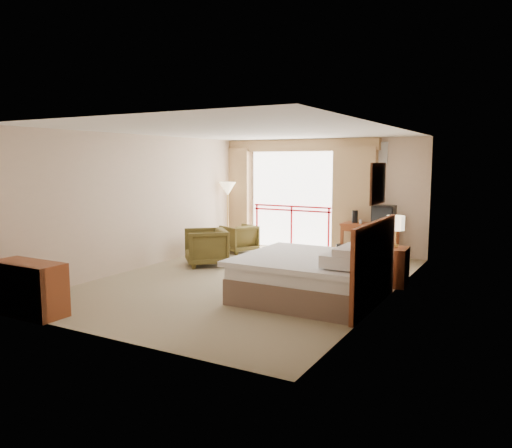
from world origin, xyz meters
The scene contains 29 objects.
floor centered at (0.00, 0.00, 0.00)m, with size 7.00×7.00×0.00m, color #8A7C5C.
ceiling centered at (0.00, 0.00, 2.70)m, with size 7.00×7.00×0.00m, color white.
wall_back centered at (0.00, 3.50, 1.35)m, with size 5.00×5.00×0.00m, color beige.
wall_front centered at (0.00, -3.50, 1.35)m, with size 5.00×5.00×0.00m, color beige.
wall_left centered at (-2.50, 0.00, 1.35)m, with size 7.00×7.00×0.00m, color beige.
wall_right centered at (2.50, 0.00, 1.35)m, with size 7.00×7.00×0.00m, color beige.
balcony_door centered at (-0.80, 3.48, 1.20)m, with size 2.40×2.40×0.00m, color white.
balcony_railing centered at (-0.80, 3.46, 0.81)m, with size 2.09×0.03×1.02m.
curtain_left centered at (-2.45, 3.35, 1.25)m, with size 1.00×0.26×2.50m, color #98744E.
curtain_right centered at (0.85, 3.35, 1.25)m, with size 1.00×0.26×2.50m, color #98744E.
valance centered at (-0.80, 3.38, 2.55)m, with size 4.40×0.22×0.28m, color #98744E.
hvac_vent centered at (1.30, 3.47, 2.35)m, with size 0.50×0.04×0.50m, color silver.
bed centered at (1.50, -0.60, 0.38)m, with size 2.13×2.06×0.97m.
headboard centered at (2.46, -0.60, 0.65)m, with size 0.06×2.10×1.30m, color maroon.
framed_art centered at (2.47, -0.60, 1.85)m, with size 0.04×0.72×0.60m.
nightstand centered at (2.39, 0.88, 0.33)m, with size 0.47×0.56×0.67m, color maroon.
table_lamp centered at (2.39, 0.93, 1.09)m, with size 0.31×0.31×0.54m.
phone centered at (2.34, 0.73, 0.71)m, with size 0.16×0.13×0.07m, color black.
desk centered at (1.33, 3.07, 0.62)m, with size 1.21×0.59×0.79m.
tv centered at (1.63, 3.01, 1.00)m, with size 0.47×0.37×0.43m.
coffee_maker centered at (0.98, 3.02, 0.93)m, with size 0.13×0.13×0.28m, color black.
cup centered at (1.13, 2.97, 0.83)m, with size 0.06×0.06×0.09m, color white.
wastebasket centered at (0.78, 2.76, 0.16)m, with size 0.26×0.26×0.32m, color black.
armchair_far centered at (-1.64, 2.31, 0.00)m, with size 0.71×0.73×0.66m, color #463B18.
armchair_near centered at (-1.47, 0.68, 0.00)m, with size 0.82×0.84×0.77m, color #463B18.
side_table centered at (-1.97, 1.52, 0.40)m, with size 0.53×0.53×0.58m.
book centered at (-1.97, 1.52, 0.59)m, with size 0.18×0.24×0.02m, color white.
floor_lamp centered at (-2.28, 2.82, 1.42)m, with size 0.42×0.42×1.65m.
dresser centered at (-1.72, -3.35, 0.38)m, with size 1.14×0.49×0.76m.
Camera 1 is at (4.46, -7.79, 2.17)m, focal length 35.00 mm.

